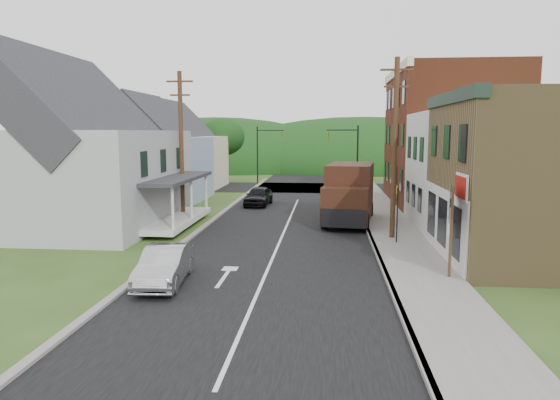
% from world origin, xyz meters
% --- Properties ---
extents(ground, '(120.00, 120.00, 0.00)m').
position_xyz_m(ground, '(0.00, 0.00, 0.00)').
color(ground, '#2D4719').
rests_on(ground, ground).
extents(road, '(9.00, 90.00, 0.02)m').
position_xyz_m(road, '(0.00, 10.00, 0.00)').
color(road, black).
rests_on(road, ground).
extents(cross_road, '(60.00, 9.00, 0.02)m').
position_xyz_m(cross_road, '(0.00, 27.00, 0.00)').
color(cross_road, black).
rests_on(cross_road, ground).
extents(sidewalk_right, '(2.80, 55.00, 0.15)m').
position_xyz_m(sidewalk_right, '(5.90, 8.00, 0.07)').
color(sidewalk_right, slate).
rests_on(sidewalk_right, ground).
extents(curb_right, '(0.20, 55.00, 0.15)m').
position_xyz_m(curb_right, '(4.55, 8.00, 0.07)').
color(curb_right, slate).
rests_on(curb_right, ground).
extents(curb_left, '(0.30, 55.00, 0.12)m').
position_xyz_m(curb_left, '(-4.65, 8.00, 0.06)').
color(curb_left, slate).
rests_on(curb_left, ground).
extents(storefront_tan, '(8.00, 8.00, 7.00)m').
position_xyz_m(storefront_tan, '(11.30, 0.00, 3.50)').
color(storefront_tan, brown).
rests_on(storefront_tan, ground).
extents(storefront_white, '(8.00, 7.00, 6.50)m').
position_xyz_m(storefront_white, '(11.30, 7.50, 3.25)').
color(storefront_white, silver).
rests_on(storefront_white, ground).
extents(storefront_red, '(8.00, 12.00, 10.00)m').
position_xyz_m(storefront_red, '(11.30, 17.00, 5.00)').
color(storefront_red, maroon).
rests_on(storefront_red, ground).
extents(house_gray, '(10.20, 12.24, 8.35)m').
position_xyz_m(house_gray, '(-12.00, 6.00, 4.23)').
color(house_gray, '#9D9FA2').
rests_on(house_gray, ground).
extents(house_blue, '(7.14, 8.16, 7.28)m').
position_xyz_m(house_blue, '(-11.00, 17.00, 3.69)').
color(house_blue, '#8DA1C0').
rests_on(house_blue, ground).
extents(house_cream, '(7.14, 8.16, 7.28)m').
position_xyz_m(house_cream, '(-11.50, 26.00, 3.69)').
color(house_cream, beige).
rests_on(house_cream, ground).
extents(utility_pole_right, '(1.60, 0.26, 9.00)m').
position_xyz_m(utility_pole_right, '(5.60, 3.50, 4.66)').
color(utility_pole_right, '#472D19').
rests_on(utility_pole_right, ground).
extents(utility_pole_left, '(1.60, 0.26, 9.00)m').
position_xyz_m(utility_pole_left, '(-6.50, 8.00, 4.66)').
color(utility_pole_left, '#472D19').
rests_on(utility_pole_left, ground).
extents(traffic_signal_right, '(2.87, 0.20, 6.00)m').
position_xyz_m(traffic_signal_right, '(4.30, 23.50, 3.76)').
color(traffic_signal_right, black).
rests_on(traffic_signal_right, ground).
extents(traffic_signal_left, '(2.87, 0.20, 6.00)m').
position_xyz_m(traffic_signal_left, '(-4.30, 30.50, 3.76)').
color(traffic_signal_left, black).
rests_on(traffic_signal_left, ground).
extents(tree_left_b, '(4.80, 4.80, 6.94)m').
position_xyz_m(tree_left_b, '(-17.00, 12.00, 4.88)').
color(tree_left_b, '#382616').
rests_on(tree_left_b, ground).
extents(tree_left_c, '(5.80, 5.80, 8.41)m').
position_xyz_m(tree_left_c, '(-19.00, 20.00, 5.94)').
color(tree_left_c, '#382616').
rests_on(tree_left_c, ground).
extents(tree_left_d, '(4.80, 4.80, 6.94)m').
position_xyz_m(tree_left_d, '(-9.00, 32.00, 4.88)').
color(tree_left_d, '#382616').
rests_on(tree_left_d, ground).
extents(forested_ridge, '(90.00, 30.00, 16.00)m').
position_xyz_m(forested_ridge, '(0.00, 55.00, 0.00)').
color(forested_ridge, black).
rests_on(forested_ridge, ground).
extents(silver_sedan, '(1.73, 4.15, 1.34)m').
position_xyz_m(silver_sedan, '(-3.44, -4.73, 0.67)').
color(silver_sedan, '#ADACB1').
rests_on(silver_sedan, ground).
extents(dark_sedan, '(1.93, 4.21, 1.40)m').
position_xyz_m(dark_sedan, '(-2.73, 14.70, 0.70)').
color(dark_sedan, black).
rests_on(dark_sedan, ground).
extents(delivery_van, '(3.35, 6.59, 3.53)m').
position_xyz_m(delivery_van, '(3.63, 8.03, 1.78)').
color(delivery_van, black).
rests_on(delivery_van, ground).
extents(route_sign_cluster, '(0.53, 1.89, 3.37)m').
position_xyz_m(route_sign_cluster, '(6.75, -3.33, 2.33)').
color(route_sign_cluster, '#472D19').
rests_on(route_sign_cluster, sidewalk_right).
extents(warning_sign, '(0.20, 0.76, 2.81)m').
position_xyz_m(warning_sign, '(5.64, 2.33, 1.94)').
color(warning_sign, black).
rests_on(warning_sign, sidewalk_right).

